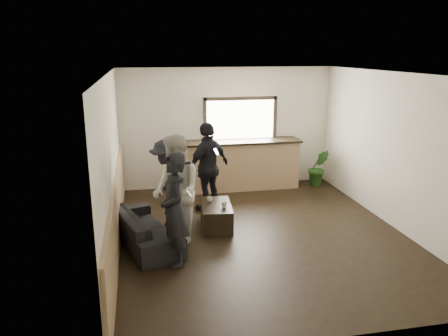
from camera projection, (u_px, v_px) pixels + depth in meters
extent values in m
cube|color=black|center=(260.00, 233.00, 7.79)|extent=(5.00, 6.00, 0.01)
cube|color=silver|center=(264.00, 74.00, 7.07)|extent=(5.00, 6.00, 0.01)
cube|color=silver|center=(227.00, 128.00, 10.27)|extent=(5.00, 0.01, 2.80)
cube|color=silver|center=(341.00, 224.00, 4.59)|extent=(5.00, 0.01, 2.80)
cube|color=silver|center=(111.00, 165.00, 6.96)|extent=(0.01, 6.00, 2.80)
cube|color=silver|center=(395.00, 151.00, 7.90)|extent=(0.01, 6.00, 2.80)
cube|color=tan|center=(117.00, 214.00, 7.19)|extent=(0.06, 5.90, 1.10)
cube|color=#A37E58|center=(242.00, 165.00, 10.25)|extent=(2.60, 0.60, 1.10)
cube|color=black|center=(243.00, 141.00, 10.10)|extent=(2.70, 0.68, 0.05)
cube|color=white|center=(240.00, 119.00, 10.24)|extent=(1.60, 0.06, 0.90)
cube|color=#3F3326|center=(240.00, 98.00, 10.08)|extent=(1.72, 0.08, 0.08)
cube|color=#3F3326|center=(205.00, 121.00, 10.05)|extent=(0.08, 0.08, 1.06)
cube|color=#3F3326|center=(275.00, 118.00, 10.37)|extent=(0.08, 0.08, 1.06)
imported|color=black|center=(145.00, 228.00, 7.32)|extent=(1.27, 2.03, 0.55)
cube|color=black|center=(216.00, 215.00, 8.06)|extent=(0.62, 1.01, 0.43)
imported|color=silver|center=(210.00, 199.00, 8.15)|extent=(0.16, 0.16, 0.09)
imported|color=silver|center=(224.00, 205.00, 7.85)|extent=(0.12, 0.12, 0.10)
imported|color=#2D6623|center=(318.00, 167.00, 10.49)|extent=(0.54, 0.46, 0.88)
imported|color=black|center=(174.00, 210.00, 6.48)|extent=(0.51, 0.69, 1.74)
cube|color=black|center=(188.00, 193.00, 6.48)|extent=(0.10, 0.08, 0.12)
cube|color=silver|center=(188.00, 192.00, 6.48)|extent=(0.08, 0.07, 0.11)
imported|color=#BAB7A8|center=(176.00, 190.00, 7.19)|extent=(0.94, 1.07, 1.87)
cube|color=black|center=(188.00, 189.00, 7.29)|extent=(0.11, 0.10, 0.12)
cube|color=silver|center=(188.00, 189.00, 7.28)|extent=(0.09, 0.08, 0.11)
imported|color=black|center=(168.00, 184.00, 7.89)|extent=(0.67, 1.10, 1.65)
cube|color=black|center=(179.00, 174.00, 7.87)|extent=(0.09, 0.08, 0.12)
cube|color=silver|center=(179.00, 173.00, 7.87)|extent=(0.08, 0.07, 0.11)
imported|color=black|center=(208.00, 167.00, 8.74)|extent=(1.12, 0.98, 1.81)
cube|color=black|center=(216.00, 152.00, 8.50)|extent=(0.11, 0.12, 0.12)
cube|color=silver|center=(216.00, 152.00, 8.50)|extent=(0.10, 0.10, 0.11)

